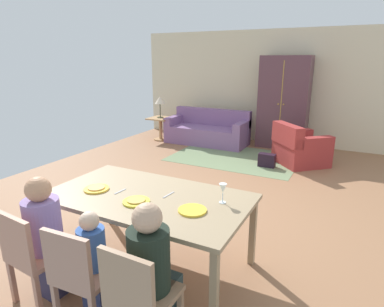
{
  "coord_description": "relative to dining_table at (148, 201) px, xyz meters",
  "views": [
    {
      "loc": [
        1.93,
        -3.78,
        2.03
      ],
      "look_at": [
        0.09,
        -0.23,
        0.85
      ],
      "focal_mm": 30.21,
      "sensor_mm": 36.0,
      "label": 1
    }
  ],
  "objects": [
    {
      "name": "plate_near_woman",
      "position": [
        0.54,
        -0.1,
        0.07
      ],
      "size": [
        0.25,
        0.25,
        0.02
      ],
      "primitive_type": "cylinder",
      "color": "yellow",
      "rests_on": "dining_table"
    },
    {
      "name": "dining_chair_man",
      "position": [
        -0.55,
        -0.9,
        -0.21
      ],
      "size": [
        0.45,
        0.45,
        0.87
      ],
      "color": "#B4775C",
      "rests_on": "ground_plane"
    },
    {
      "name": "armchair",
      "position": [
        0.76,
        4.09,
        -0.38
      ],
      "size": [
        1.21,
        1.21,
        0.82
      ],
      "color": "#A12F2D",
      "rests_on": "ground_plane"
    },
    {
      "name": "person_child",
      "position": [
        -0.0,
        -0.73,
        -0.27
      ],
      "size": [
        0.22,
        0.29,
        0.92
      ],
      "color": "navy",
      "rests_on": "ground_plane"
    },
    {
      "name": "plate_near_child",
      "position": [
        0.0,
        -0.18,
        0.07
      ],
      "size": [
        0.25,
        0.25,
        0.02
      ],
      "primitive_type": "cylinder",
      "color": "yellow",
      "rests_on": "dining_table"
    },
    {
      "name": "knife",
      "position": [
        0.18,
        0.1,
        0.06
      ],
      "size": [
        0.03,
        0.17,
        0.01
      ],
      "primitive_type": "cube",
      "rotation": [
        0.0,
        0.0,
        -0.09
      ],
      "color": "silver",
      "rests_on": "dining_table"
    },
    {
      "name": "area_rug",
      "position": [
        -0.51,
        3.93,
        -0.69
      ],
      "size": [
        2.6,
        1.8,
        0.01
      ],
      "primitive_type": "cube",
      "color": "#71865D",
      "rests_on": "ground_plane"
    },
    {
      "name": "person_woman",
      "position": [
        0.54,
        -0.73,
        -0.19
      ],
      "size": [
        0.3,
        0.4,
        1.11
      ],
      "color": "#2B3F40",
      "rests_on": "ground_plane"
    },
    {
      "name": "wine_glass",
      "position": [
        0.7,
        0.18,
        0.19
      ],
      "size": [
        0.07,
        0.07,
        0.19
      ],
      "color": "silver",
      "rests_on": "dining_table"
    },
    {
      "name": "plate_near_man",
      "position": [
        -0.54,
        -0.12,
        0.07
      ],
      "size": [
        0.25,
        0.25,
        0.02
      ],
      "primitive_type": "cylinder",
      "color": "yellow",
      "rests_on": "dining_table"
    },
    {
      "name": "dining_chair_child",
      "position": [
        0.0,
        -0.9,
        -0.21
      ],
      "size": [
        0.44,
        0.44,
        0.87
      ],
      "color": "#A0735D",
      "rests_on": "ground_plane"
    },
    {
      "name": "couch",
      "position": [
        -1.55,
        4.78,
        -0.4
      ],
      "size": [
        1.99,
        0.86,
        0.82
      ],
      "color": "slate",
      "rests_on": "ground_plane"
    },
    {
      "name": "back_wall",
      "position": [
        -0.23,
        5.65,
        0.65
      ],
      "size": [
        6.95,
        0.1,
        2.7
      ],
      "primitive_type": "cube",
      "color": "beige",
      "rests_on": "ground_plane"
    },
    {
      "name": "table_lamp",
      "position": [
        -2.76,
        4.53,
        0.31
      ],
      "size": [
        0.26,
        0.26,
        0.54
      ],
      "color": "#40432B",
      "rests_on": "side_table"
    },
    {
      "name": "ground_plane",
      "position": [
        -0.23,
        2.21,
        -0.71
      ],
      "size": [
        6.95,
        6.78,
        0.02
      ],
      "primitive_type": "cube",
      "color": "#956646"
    },
    {
      "name": "pizza_near_child",
      "position": [
        0.0,
        -0.18,
        0.09
      ],
      "size": [
        0.17,
        0.17,
        0.01
      ],
      "primitive_type": "cylinder",
      "color": "gold",
      "rests_on": "plate_near_child"
    },
    {
      "name": "armoire",
      "position": [
        0.15,
        5.26,
        0.35
      ],
      "size": [
        1.1,
        0.59,
        2.1
      ],
      "color": "#58353F",
      "rests_on": "ground_plane"
    },
    {
      "name": "pizza_near_man",
      "position": [
        -0.54,
        -0.12,
        0.09
      ],
      "size": [
        0.17,
        0.17,
        0.01
      ],
      "primitive_type": "cylinder",
      "color": "#E5A853",
      "rests_on": "plate_near_man"
    },
    {
      "name": "side_table",
      "position": [
        -2.76,
        4.53,
        -0.32
      ],
      "size": [
        0.56,
        0.56,
        0.58
      ],
      "color": "tan",
      "rests_on": "ground_plane"
    },
    {
      "name": "handbag",
      "position": [
        0.25,
        3.63,
        -0.57
      ],
      "size": [
        0.32,
        0.16,
        0.26
      ],
      "primitive_type": "cube",
      "color": "black",
      "rests_on": "ground_plane"
    },
    {
      "name": "fork",
      "position": [
        -0.29,
        -0.05,
        0.06
      ],
      "size": [
        0.03,
        0.15,
        0.01
      ],
      "primitive_type": "cube",
      "rotation": [
        0.0,
        0.0,
        -0.1
      ],
      "color": "silver",
      "rests_on": "dining_table"
    },
    {
      "name": "person_man",
      "position": [
        -0.54,
        -0.73,
        -0.19
      ],
      "size": [
        0.3,
        0.41,
        1.11
      ],
      "color": "#2D2B4A",
      "rests_on": "ground_plane"
    },
    {
      "name": "dining_table",
      "position": [
        0.0,
        0.0,
        0.0
      ],
      "size": [
        1.96,
        1.09,
        0.76
      ],
      "color": "#9D8562",
      "rests_on": "ground_plane"
    },
    {
      "name": "dining_chair_woman",
      "position": [
        0.54,
        -0.9,
        -0.21
      ],
      "size": [
        0.43,
        0.43,
        0.87
      ],
      "color": "#9B7859",
      "rests_on": "ground_plane"
    }
  ]
}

